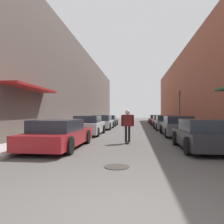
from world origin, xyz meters
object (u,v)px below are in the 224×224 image
at_px(parked_car_right_2, 166,123).
at_px(manhole_cover, 117,167).
at_px(parked_car_left_0, 59,134).
at_px(parked_car_right_1, 177,126).
at_px(parked_car_right_4, 156,119).
at_px(skateboarder, 128,123).
at_px(parked_car_left_2, 103,122).
at_px(traffic_light, 180,105).
at_px(parked_car_left_3, 109,121).
at_px(parked_car_right_3, 161,121).
at_px(parked_car_left_1, 89,126).
at_px(parked_car_right_0, 202,135).

distance_m(parked_car_right_2, manhole_cover, 14.75).
height_order(parked_car_left_0, parked_car_right_1, parked_car_right_1).
height_order(parked_car_right_4, skateboarder, skateboarder).
xyz_separation_m(parked_car_left_2, traffic_light, (7.85, 3.09, 1.79)).
bearing_deg(parked_car_left_0, parked_car_right_1, 44.38).
distance_m(parked_car_right_4, traffic_light, 8.53).
bearing_deg(parked_car_left_3, parked_car_right_3, -5.17).
distance_m(parked_car_left_1, parked_car_right_1, 6.09).
relative_size(parked_car_left_1, traffic_light, 1.14).
xyz_separation_m(skateboarder, manhole_cover, (-0.12, -4.92, -1.03)).
bearing_deg(parked_car_left_2, parked_car_right_2, -3.22).
relative_size(parked_car_right_0, manhole_cover, 5.80).
relative_size(parked_car_right_2, parked_car_right_3, 0.88).
relative_size(parked_car_left_2, parked_car_right_2, 1.07).
bearing_deg(parked_car_left_1, skateboarder, -54.64).
height_order(parked_car_right_4, traffic_light, traffic_light).
relative_size(parked_car_left_2, parked_car_right_3, 0.95).
bearing_deg(traffic_light, parked_car_right_0, -97.66).
distance_m(skateboarder, traffic_light, 13.91).
xyz_separation_m(parked_car_left_3, skateboarder, (2.85, -15.39, 0.41)).
relative_size(parked_car_left_1, parked_car_right_2, 1.06).
bearing_deg(parked_car_right_1, skateboarder, -128.12).
bearing_deg(parked_car_left_2, parked_car_right_0, -62.92).
relative_size(manhole_cover, traffic_light, 0.19).
relative_size(parked_car_right_4, skateboarder, 2.83).
bearing_deg(parked_car_right_3, parked_car_right_4, 90.27).
bearing_deg(parked_car_left_0, manhole_cover, -47.48).
relative_size(parked_car_left_3, parked_car_right_4, 0.92).
bearing_deg(parked_car_right_0, manhole_cover, -135.32).
xyz_separation_m(parked_car_left_2, parked_car_right_4, (6.04, 11.23, -0.02)).
xyz_separation_m(parked_car_right_3, manhole_cover, (-3.41, -19.75, -0.60)).
xyz_separation_m(parked_car_left_0, parked_car_right_4, (6.16, 22.90, 0.02)).
distance_m(parked_car_left_2, parked_car_right_3, 7.90).
height_order(parked_car_left_2, parked_car_right_1, parked_car_left_2).
height_order(parked_car_left_0, parked_car_left_3, parked_car_left_3).
distance_m(parked_car_left_2, parked_car_right_4, 12.75).
distance_m(parked_car_right_2, skateboarder, 9.97).
relative_size(parked_car_right_1, parked_car_right_3, 1.03).
relative_size(parked_car_right_0, parked_car_right_4, 0.84).
bearing_deg(parked_car_right_2, parked_car_right_3, 88.39).
xyz_separation_m(parked_car_right_2, manhole_cover, (-3.26, -14.37, -0.63)).
bearing_deg(skateboarder, parked_car_right_3, 77.49).
bearing_deg(parked_car_left_1, parked_car_right_4, 70.05).
xyz_separation_m(parked_car_left_2, parked_car_left_3, (-0.08, 5.61, -0.02)).
bearing_deg(parked_car_right_1, parked_car_left_2, 136.31).
bearing_deg(parked_car_right_2, parked_car_left_3, 135.24).
xyz_separation_m(parked_car_left_0, parked_car_left_1, (0.01, 5.96, 0.04)).
height_order(parked_car_left_1, parked_car_right_3, parked_car_left_1).
bearing_deg(traffic_light, parked_car_left_2, -158.49).
distance_m(parked_car_left_0, traffic_light, 16.88).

